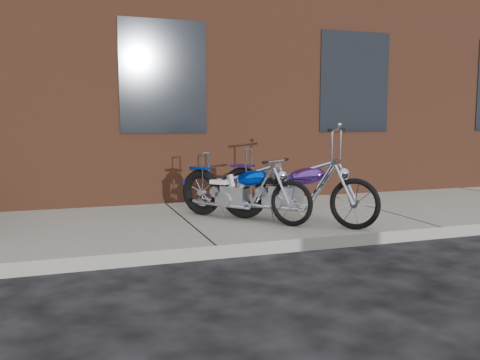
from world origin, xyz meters
name	(u,v)px	position (x,y,z in m)	size (l,w,h in m)	color
ground	(216,259)	(0.00, 0.00, 0.00)	(120.00, 120.00, 0.00)	black
sidewalk	(186,226)	(0.00, 1.50, 0.07)	(22.00, 3.00, 0.15)	gray
building_brick	(126,19)	(0.00, 8.00, 4.00)	(22.00, 10.00, 8.00)	brown
chopper_purple	(292,193)	(1.29, 0.86, 0.56)	(1.62, 1.70, 1.26)	black
chopper_blue	(241,193)	(0.72, 1.29, 0.52)	(1.36, 1.69, 0.90)	black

